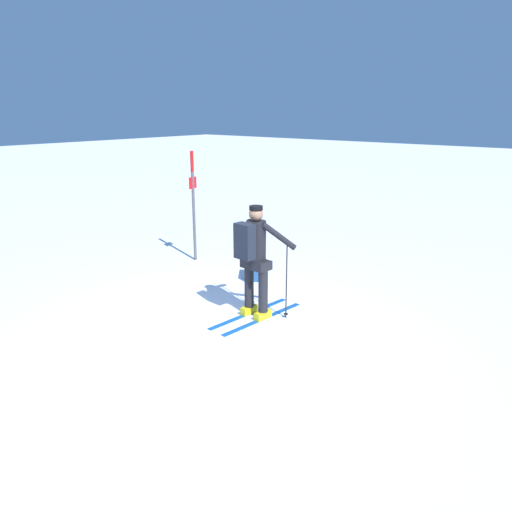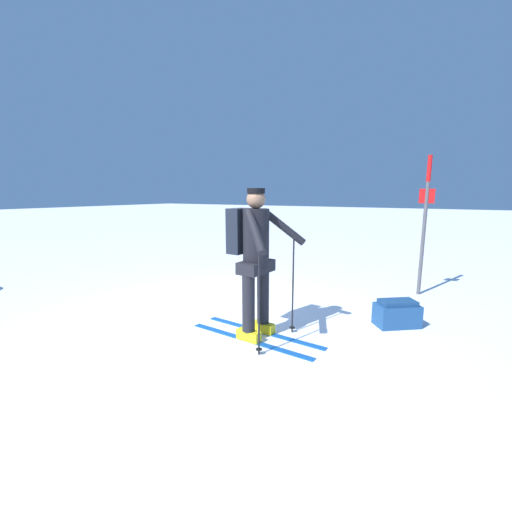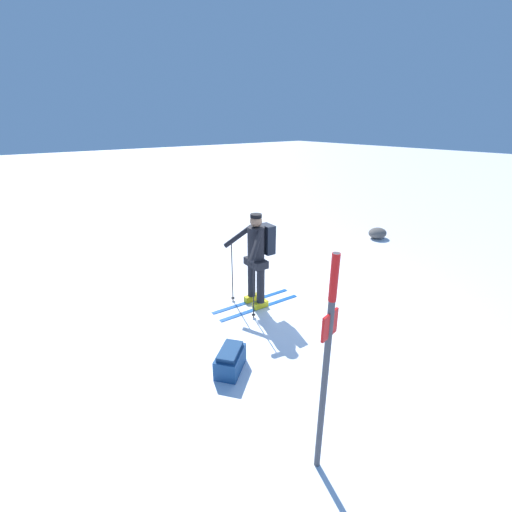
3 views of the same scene
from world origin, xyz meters
The scene contains 4 objects.
ground_plane centered at (0.00, 0.00, 0.00)m, with size 80.00×80.00×0.00m, color white.
skier centered at (-0.67, 0.17, 1.04)m, with size 1.75×0.99×1.80m.
dropped_backpack centered at (-2.14, -1.08, 0.17)m, with size 0.63×0.59×0.36m.
trail_marker centered at (-2.25, -2.83, 1.40)m, with size 0.24×0.07×2.36m.
Camera 1 is at (5.02, 4.87, 3.23)m, focal length 35.00 mm.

